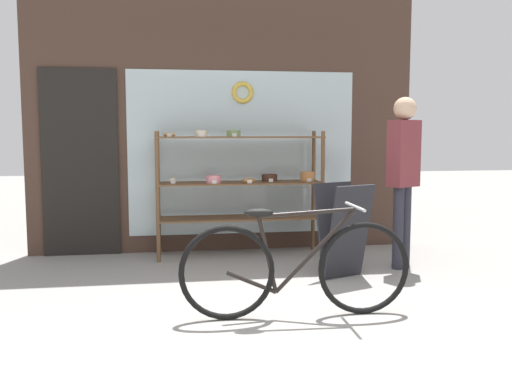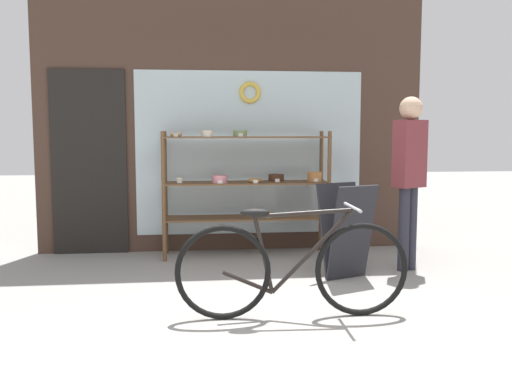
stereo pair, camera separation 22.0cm
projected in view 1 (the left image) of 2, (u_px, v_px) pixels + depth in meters
ground_plane at (271, 339)px, 3.88m from camera, size 30.00×30.00×0.00m
storefront_facade at (221, 87)px, 6.60m from camera, size 4.50×0.13×3.98m
display_case at (241, 180)px, 6.39m from camera, size 1.86×0.45×1.42m
bicycle at (296, 267)px, 4.30m from camera, size 1.78×0.46×0.85m
sandwich_board at (343, 230)px, 5.47m from camera, size 0.56×0.52×0.90m
pedestrian at (403, 168)px, 5.76m from camera, size 0.37×0.31×1.75m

